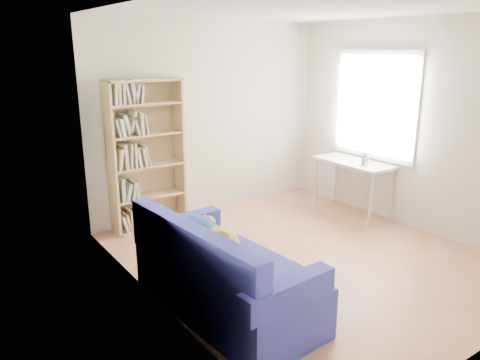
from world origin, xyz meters
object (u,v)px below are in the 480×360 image
bookshelf (147,162)px  pen_cup (364,161)px  sofa (221,275)px  desk (353,167)px

bookshelf → pen_cup: (2.45, -1.37, -0.05)m
sofa → desk: (2.83, 1.07, 0.33)m
bookshelf → desk: size_ratio=1.71×
desk → pen_cup: size_ratio=6.51×
sofa → pen_cup: (2.77, 0.84, 0.48)m
sofa → pen_cup: size_ratio=10.84×
sofa → bookshelf: 2.30m
bookshelf → pen_cup: 2.81m
pen_cup → sofa: bearing=-163.2°
bookshelf → pen_cup: size_ratio=11.17×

